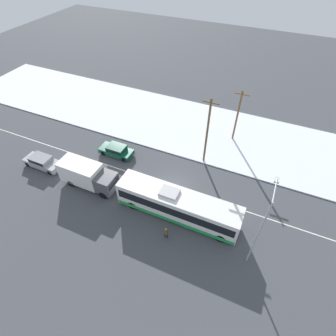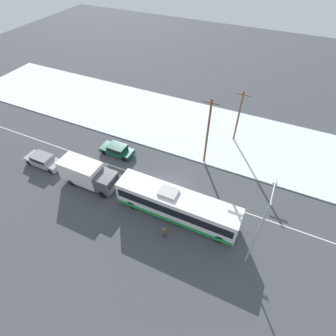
% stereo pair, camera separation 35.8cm
% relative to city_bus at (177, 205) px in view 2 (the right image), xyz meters
% --- Properties ---
extents(ground_plane, '(120.00, 120.00, 0.00)m').
position_rel_city_bus_xyz_m(ground_plane, '(-1.94, 3.27, -1.58)').
color(ground_plane, '#424449').
extents(snow_lot, '(80.00, 12.99, 0.12)m').
position_rel_city_bus_xyz_m(snow_lot, '(-1.94, 14.81, -1.52)').
color(snow_lot, silver).
rests_on(snow_lot, ground_plane).
extents(lane_marking_center, '(60.00, 0.12, 0.00)m').
position_rel_city_bus_xyz_m(lane_marking_center, '(-1.94, 3.27, -1.58)').
color(lane_marking_center, silver).
rests_on(lane_marking_center, ground_plane).
extents(city_bus, '(12.43, 2.57, 3.23)m').
position_rel_city_bus_xyz_m(city_bus, '(0.00, 0.00, 0.00)').
color(city_bus, white).
rests_on(city_bus, ground_plane).
extents(box_truck, '(6.55, 2.30, 2.93)m').
position_rel_city_bus_xyz_m(box_truck, '(-10.68, -0.22, 0.04)').
color(box_truck, silver).
rests_on(box_truck, ground_plane).
extents(sedan_car, '(4.28, 1.80, 1.36)m').
position_rel_city_bus_xyz_m(sedan_car, '(-10.61, 5.44, -0.83)').
color(sedan_car, '#0F4733').
rests_on(sedan_car, ground_plane).
extents(parked_car_near_truck, '(4.69, 1.80, 1.44)m').
position_rel_city_bus_xyz_m(parked_car_near_truck, '(-17.62, -0.01, -0.79)').
color(parked_car_near_truck, '#9E9EA3').
rests_on(parked_car_near_truck, ground_plane).
extents(pedestrian_at_stop, '(0.56, 0.25, 1.56)m').
position_rel_city_bus_xyz_m(pedestrian_at_stop, '(0.00, -2.88, -0.62)').
color(pedestrian_at_stop, '#23232D').
rests_on(pedestrian_at_stop, ground_plane).
extents(streetlamp, '(0.36, 2.83, 8.44)m').
position_rel_city_bus_xyz_m(streetlamp, '(7.53, -1.57, 3.69)').
color(streetlamp, '#9EA3A8').
rests_on(streetlamp, ground_plane).
extents(utility_pole_roadside, '(1.80, 0.24, 8.75)m').
position_rel_city_bus_xyz_m(utility_pole_roadside, '(-0.10, 8.73, 2.99)').
color(utility_pole_roadside, brown).
rests_on(utility_pole_roadside, ground_plane).
extents(utility_pole_snowlot, '(1.80, 0.24, 7.24)m').
position_rel_city_bus_xyz_m(utility_pole_snowlot, '(2.10, 14.56, 2.22)').
color(utility_pole_snowlot, brown).
rests_on(utility_pole_snowlot, ground_plane).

